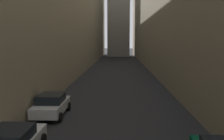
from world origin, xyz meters
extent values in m
plane|color=#232326|center=(0.00, 48.00, 0.00)|extent=(264.00, 264.00, 0.00)
cube|color=gray|center=(-13.41, 50.00, 11.03)|extent=(15.82, 108.00, 22.05)
cube|color=black|center=(-4.40, 19.04, 1.15)|extent=(1.69, 1.93, 0.53)
cylinder|color=black|center=(-5.32, 20.54, 0.31)|extent=(0.22, 0.62, 0.62)
cylinder|color=black|center=(-3.48, 20.54, 0.31)|extent=(0.22, 0.62, 0.62)
cube|color=silver|center=(-4.40, 25.41, 0.65)|extent=(1.85, 3.96, 0.67)
cube|color=black|center=(-4.40, 25.34, 1.27)|extent=(1.70, 1.96, 0.57)
cylinder|color=black|center=(-5.32, 26.75, 0.32)|extent=(0.22, 0.63, 0.63)
cylinder|color=black|center=(-3.48, 26.75, 0.32)|extent=(0.22, 0.63, 0.63)
cylinder|color=black|center=(-5.32, 24.06, 0.32)|extent=(0.22, 0.63, 0.63)
cylinder|color=black|center=(-3.48, 24.06, 0.32)|extent=(0.22, 0.63, 0.63)
camera|label=1|loc=(0.35, 9.04, 5.22)|focal=38.89mm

